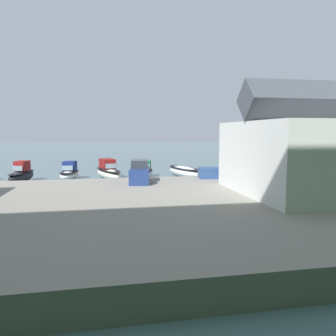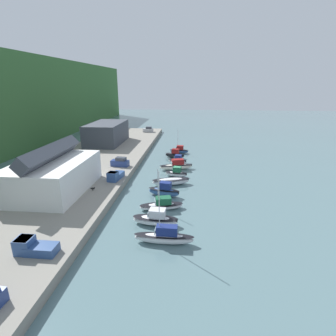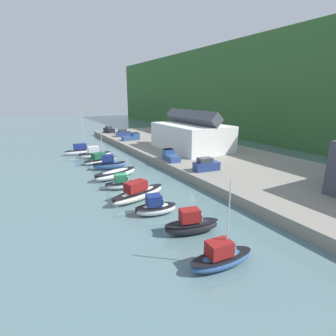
{
  "view_description": "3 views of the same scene",
  "coord_description": "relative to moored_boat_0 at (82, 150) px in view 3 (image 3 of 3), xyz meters",
  "views": [
    {
      "loc": [
        4.39,
        44.65,
        6.23
      ],
      "look_at": [
        -3.47,
        3.27,
        1.57
      ],
      "focal_mm": 35.0,
      "sensor_mm": 36.0,
      "label": 1
    },
    {
      "loc": [
        -57.25,
        -3.51,
        20.24
      ],
      "look_at": [
        -0.82,
        1.98,
        1.94
      ],
      "focal_mm": 28.0,
      "sensor_mm": 36.0,
      "label": 2
    },
    {
      "loc": [
        33.98,
        -12.02,
        13.32
      ],
      "look_at": [
        -1.5,
        8.13,
        1.91
      ],
      "focal_mm": 28.0,
      "sensor_mm": 36.0,
      "label": 3
    }
  ],
  "objects": [
    {
      "name": "moored_boat_5",
      "position": [
        26.42,
        0.2,
        -0.14
      ],
      "size": [
        2.86,
        5.29,
        2.3
      ],
      "rotation": [
        0.0,
        0.0,
        -0.2
      ],
      "color": "silver",
      "rests_on": "ground_plane"
    },
    {
      "name": "moored_boat_8",
      "position": [
        42.13,
        1.68,
        -0.0
      ],
      "size": [
        3.04,
        5.83,
        2.63
      ],
      "rotation": [
        0.0,
        0.0,
        -0.24
      ],
      "color": "black",
      "rests_on": "ground_plane"
    },
    {
      "name": "moored_boat_9",
      "position": [
        47.65,
        0.71,
        -0.11
      ],
      "size": [
        2.35,
        5.84,
        7.27
      ],
      "rotation": [
        0.0,
        0.0,
        -0.08
      ],
      "color": "#33568E",
      "rests_on": "ground_plane"
    },
    {
      "name": "person_on_quay",
      "position": [
        -16.91,
        13.6,
        1.54
      ],
      "size": [
        0.4,
        0.4,
        2.14
      ],
      "color": "#232838",
      "rests_on": "quay_promenade"
    },
    {
      "name": "moored_boat_0",
      "position": [
        0.0,
        0.0,
        0.0
      ],
      "size": [
        1.7,
        8.04,
        10.08
      ],
      "rotation": [
        0.0,
        0.0,
        -0.01
      ],
      "color": "white",
      "rests_on": "ground_plane"
    },
    {
      "name": "parked_car_1",
      "position": [
        28.62,
        13.81,
        1.36
      ],
      "size": [
        2.35,
        4.41,
        2.16
      ],
      "rotation": [
        0.0,
        0.0,
        -0.14
      ],
      "color": "navy",
      "rests_on": "quay_promenade"
    },
    {
      "name": "parked_car_2",
      "position": [
        -23.02,
        13.58,
        1.36
      ],
      "size": [
        4.41,
        2.36,
        2.16
      ],
      "rotation": [
        0.0,
        0.0,
        1.71
      ],
      "color": "black",
      "rests_on": "quay_promenade"
    },
    {
      "name": "moored_boat_6",
      "position": [
        31.5,
        0.52,
        -0.01
      ],
      "size": [
        4.37,
        8.55,
        2.62
      ],
      "rotation": [
        0.0,
        0.0,
        0.28
      ],
      "color": "white",
      "rests_on": "ground_plane"
    },
    {
      "name": "moored_boat_1",
      "position": [
        4.71,
        1.84,
        -0.03
      ],
      "size": [
        2.72,
        7.02,
        2.55
      ],
      "rotation": [
        0.0,
        0.0,
        -0.06
      ],
      "color": "white",
      "rests_on": "ground_plane"
    },
    {
      "name": "harbor_clubhouse",
      "position": [
        12.77,
        21.72,
        3.57
      ],
      "size": [
        17.65,
        11.62,
        8.77
      ],
      "color": "white",
      "rests_on": "quay_promenade"
    },
    {
      "name": "dog_on_quay",
      "position": [
        13.2,
        14.72,
        0.9
      ],
      "size": [
        0.48,
        0.88,
        0.68
      ],
      "rotation": [
        0.0,
        0.0,
        3.38
      ],
      "color": "black",
      "rests_on": "quay_promenade"
    },
    {
      "name": "moored_boat_4",
      "position": [
        21.11,
        0.99,
        -0.2
      ],
      "size": [
        4.46,
        8.19,
        1.46
      ],
      "rotation": [
        0.0,
        0.0,
        0.28
      ],
      "color": "white",
      "rests_on": "ground_plane"
    },
    {
      "name": "pickup_truck_0",
      "position": [
        19.43,
        12.36,
        1.26
      ],
      "size": [
        4.95,
        2.57,
        1.9
      ],
      "rotation": [
        0.0,
        0.0,
        1.43
      ],
      "color": "#2D4C84",
      "rests_on": "quay_promenade"
    },
    {
      "name": "pickup_truck_1",
      "position": [
        -5.5,
        14.74,
        1.26
      ],
      "size": [
        2.01,
        4.73,
        1.9
      ],
      "rotation": [
        0.0,
        0.0,
        0.0
      ],
      "color": "#2D4C84",
      "rests_on": "quay_promenade"
    },
    {
      "name": "ground_plane",
      "position": [
        27.34,
        0.12,
        -0.96
      ],
      "size": [
        320.0,
        320.0,
        0.0
      ],
      "primitive_type": "plane",
      "color": "slate"
    },
    {
      "name": "quay_promenade",
      "position": [
        27.34,
        22.58,
        -0.26
      ],
      "size": [
        113.21,
        24.45,
        1.41
      ],
      "color": "gray",
      "rests_on": "ground_plane"
    },
    {
      "name": "moored_boat_2",
      "position": [
        9.86,
        1.54,
        -0.2
      ],
      "size": [
        3.9,
        7.67,
        7.16
      ],
      "rotation": [
        0.0,
        0.0,
        0.24
      ],
      "color": "white",
      "rests_on": "ground_plane"
    },
    {
      "name": "parked_car_0",
      "position": [
        -13.01,
        15.01,
        1.36
      ],
      "size": [
        2.09,
        4.32,
        2.16
      ],
      "rotation": [
        0.0,
        0.0,
        -0.07
      ],
      "color": "navy",
      "rests_on": "quay_promenade"
    },
    {
      "name": "moored_boat_7",
      "position": [
        36.5,
        0.54,
        -0.1
      ],
      "size": [
        2.99,
        5.15,
        2.4
      ],
      "rotation": [
        0.0,
        0.0,
        -0.19
      ],
      "color": "silver",
      "rests_on": "ground_plane"
    },
    {
      "name": "moored_boat_3",
      "position": [
        15.34,
        1.74,
        0.07
      ],
      "size": [
        3.16,
        6.31,
        2.79
      ],
      "rotation": [
        0.0,
        0.0,
        -0.22
      ],
      "color": "#33568E",
      "rests_on": "ground_plane"
    }
  ]
}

